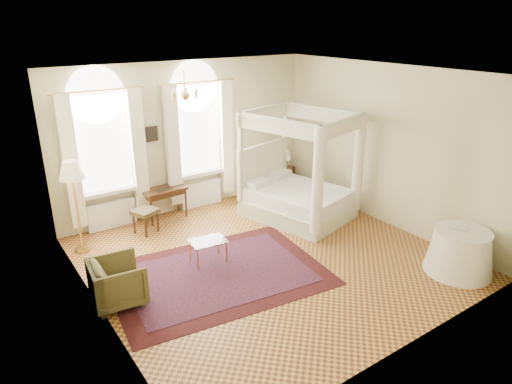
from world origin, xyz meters
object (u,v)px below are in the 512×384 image
at_px(writing_desk, 164,193).
at_px(armchair, 118,282).
at_px(coffee_table, 208,243).
at_px(side_table, 460,252).
at_px(canopy_bed, 299,194).
at_px(nightstand, 285,178).
at_px(floor_lamp, 72,175).
at_px(stool, 145,213).

height_order(writing_desk, armchair, armchair).
distance_m(coffee_table, side_table, 4.36).
bearing_deg(armchair, canopy_bed, -71.54).
relative_size(canopy_bed, writing_desk, 2.61).
bearing_deg(coffee_table, writing_desk, 85.54).
relative_size(writing_desk, side_table, 0.84).
height_order(nightstand, floor_lamp, floor_lamp).
xyz_separation_m(stool, side_table, (3.84, -4.54, -0.04)).
bearing_deg(stool, armchair, -121.62).
relative_size(stool, floor_lamp, 0.33).
bearing_deg(stool, nightstand, 6.16).
xyz_separation_m(writing_desk, coffee_table, (-0.17, -2.22, -0.21)).
bearing_deg(floor_lamp, writing_desk, 13.63).
bearing_deg(canopy_bed, coffee_table, -165.99).
xyz_separation_m(canopy_bed, stool, (-3.08, 1.14, -0.10)).
distance_m(armchair, side_table, 5.68).
distance_m(canopy_bed, coffee_table, 2.72).
xyz_separation_m(canopy_bed, floor_lamp, (-4.37, 1.10, 0.98)).
height_order(nightstand, coffee_table, nightstand).
bearing_deg(stool, side_table, -49.81).
xyz_separation_m(nightstand, floor_lamp, (-5.21, -0.46, 1.21)).
xyz_separation_m(coffee_table, floor_lamp, (-1.74, 1.76, 1.12)).
height_order(canopy_bed, coffee_table, canopy_bed).
distance_m(canopy_bed, side_table, 3.48).
xyz_separation_m(floor_lamp, side_table, (5.13, -4.50, -1.12)).
bearing_deg(stool, writing_desk, 34.32).
relative_size(nightstand, writing_desk, 0.60).
bearing_deg(coffee_table, nightstand, 32.59).
distance_m(writing_desk, coffee_table, 2.24).
xyz_separation_m(nightstand, writing_desk, (-3.30, 0.00, 0.31)).
height_order(canopy_bed, armchair, canopy_bed).
distance_m(writing_desk, side_table, 5.92).
bearing_deg(writing_desk, nightstand, 0.00).
height_order(coffee_table, floor_lamp, floor_lamp).
relative_size(coffee_table, side_table, 0.59).
relative_size(canopy_bed, floor_lamp, 1.42).
xyz_separation_m(writing_desk, stool, (-0.62, -0.42, -0.17)).
height_order(nightstand, stool, nightstand).
bearing_deg(armchair, stool, -25.48).
distance_m(armchair, floor_lamp, 2.35).
xyz_separation_m(canopy_bed, coffee_table, (-2.63, -0.66, -0.14)).
xyz_separation_m(nightstand, coffee_table, (-3.48, -2.22, 0.10)).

